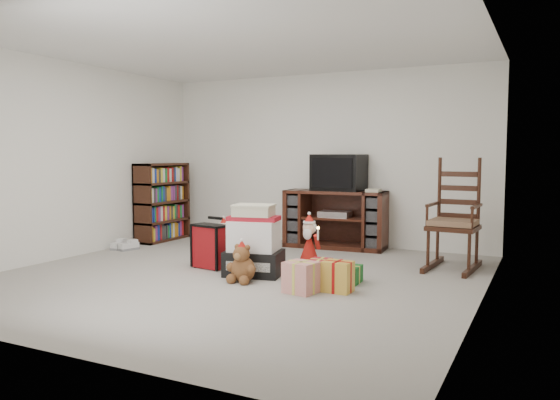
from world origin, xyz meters
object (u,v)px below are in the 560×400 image
Objects in this scene: santa_figurine at (309,249)px; crt_television at (339,173)px; bookshelf at (162,203)px; mrs_claus_figurine at (224,243)px; tv_stand at (335,219)px; red_suitcase at (210,246)px; teddy_bear at (243,266)px; sneaker_pair at (124,246)px; gift_cluster at (327,275)px; rocking_chair at (454,229)px; gift_pile at (254,245)px.

santa_figurine is 1.81m from crt_television.
santa_figurine is at bearing -19.46° from bookshelf.
tv_stand is at bearing 56.84° from mrs_claus_figurine.
mrs_claus_figurine is at bearing 114.60° from red_suitcase.
teddy_bear is (0.69, -0.43, -0.09)m from red_suitcase.
santa_figurine reaches higher than mrs_claus_figurine.
santa_figurine is at bearing -79.09° from crt_television.
mrs_claus_figurine is (-0.95, -1.45, -0.20)m from tv_stand.
gift_cluster is (3.34, -0.79, 0.08)m from sneaker_pair.
red_suitcase is 0.92× the size of santa_figurine.
red_suitcase reaches higher than mrs_claus_figurine.
teddy_bear is at bearing -115.60° from santa_figurine.
rocking_chair is 1.76× the size of gift_pile.
red_suitcase is at bearing -116.31° from tv_stand.
rocking_chair is 1.94m from crt_television.
gift_pile is 0.90× the size of gift_cluster.
crt_television is (0.16, 2.42, 0.90)m from teddy_bear.
rocking_chair is at bearing -26.20° from tv_stand.
gift_pile is at bearing -132.57° from santa_figurine.
gift_pile is 0.38m from teddy_bear.
rocking_chair is 2.48× the size of mrs_claus_figurine.
bookshelf is at bearing -177.79° from rocking_chair.
gift_pile is 2.22m from crt_television.
rocking_chair is (1.73, -0.71, 0.05)m from tv_stand.
crt_television reaches higher than tv_stand.
gift_cluster is 2.56m from crt_television.
mrs_claus_figurine is 0.64× the size of gift_cluster.
crt_television is (0.98, 1.47, 0.86)m from mrs_claus_figurine.
gift_pile is 1.00m from mrs_claus_figurine.
teddy_bear is (-0.12, -2.40, -0.24)m from tv_stand.
santa_figurine is at bearing 64.40° from teddy_bear.
red_suitcase is at bearing 147.97° from teddy_bear.
teddy_bear is at bearing -20.99° from sneaker_pair.
gift_cluster is (-0.97, -1.54, -0.33)m from rocking_chair.
crt_television is at bearing 160.94° from rocking_chair.
bookshelf is at bearing 151.79° from mrs_claus_figurine.
bookshelf reaches higher than red_suitcase.
teddy_bear is at bearing -22.32° from red_suitcase.
bookshelf reaches higher than teddy_bear.
red_suitcase is at bearing -16.10° from sneaker_pair.
rocking_chair is 3.75× the size of sneaker_pair.
gift_cluster reaches higher than sneaker_pair.
gift_cluster is (0.48, -0.68, -0.12)m from santa_figurine.
gift_pile is (-1.90, -1.35, -0.12)m from rocking_chair.
tv_stand is at bearing 29.36° from sneaker_pair.
santa_figurine is at bearing 125.65° from gift_cluster.
gift_cluster is 1.19× the size of crt_television.
sneaker_pair is at bearing -154.48° from tv_stand.
tv_stand is at bearing 87.15° from teddy_bear.
mrs_claus_figurine is at bearing 129.74° from gift_pile.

